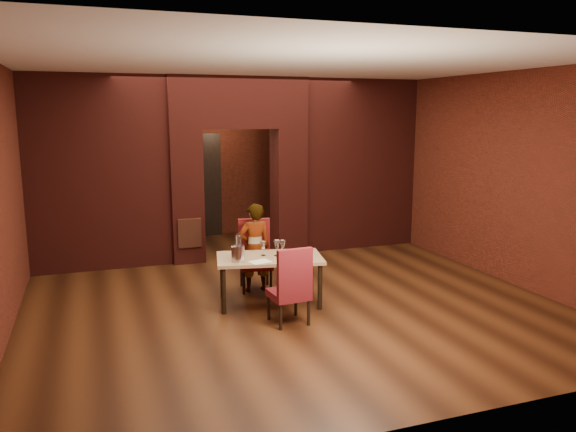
% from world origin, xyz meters
% --- Properties ---
extents(floor, '(8.00, 8.00, 0.00)m').
position_xyz_m(floor, '(0.00, 0.00, 0.00)').
color(floor, '#412110').
rests_on(floor, ground).
extents(ceiling, '(7.00, 8.00, 0.04)m').
position_xyz_m(ceiling, '(0.00, 0.00, 3.20)').
color(ceiling, silver).
rests_on(ceiling, ground).
extents(wall_back, '(7.00, 0.04, 3.20)m').
position_xyz_m(wall_back, '(0.00, 4.00, 1.60)').
color(wall_back, maroon).
rests_on(wall_back, ground).
extents(wall_front, '(7.00, 0.04, 3.20)m').
position_xyz_m(wall_front, '(0.00, -4.00, 1.60)').
color(wall_front, maroon).
rests_on(wall_front, ground).
extents(wall_left, '(0.04, 8.00, 3.20)m').
position_xyz_m(wall_left, '(-3.50, 0.00, 1.60)').
color(wall_left, maroon).
rests_on(wall_left, ground).
extents(wall_right, '(0.04, 8.00, 3.20)m').
position_xyz_m(wall_right, '(3.50, 0.00, 1.60)').
color(wall_right, maroon).
rests_on(wall_right, ground).
extents(pillar_left, '(0.55, 0.55, 2.30)m').
position_xyz_m(pillar_left, '(-0.95, 2.00, 1.15)').
color(pillar_left, maroon).
rests_on(pillar_left, ground).
extents(pillar_right, '(0.55, 0.55, 2.30)m').
position_xyz_m(pillar_right, '(0.95, 2.00, 1.15)').
color(pillar_right, maroon).
rests_on(pillar_right, ground).
extents(lintel, '(2.45, 0.55, 0.90)m').
position_xyz_m(lintel, '(0.00, 2.00, 2.75)').
color(lintel, maroon).
rests_on(lintel, ground).
extents(wing_wall_left, '(2.28, 0.35, 3.20)m').
position_xyz_m(wing_wall_left, '(-2.36, 2.00, 1.60)').
color(wing_wall_left, maroon).
rests_on(wing_wall_left, ground).
extents(wing_wall_right, '(2.28, 0.35, 3.20)m').
position_xyz_m(wing_wall_right, '(2.36, 2.00, 1.60)').
color(wing_wall_right, maroon).
rests_on(wing_wall_right, ground).
extents(vent_panel, '(0.40, 0.03, 0.50)m').
position_xyz_m(vent_panel, '(-0.95, 1.71, 0.55)').
color(vent_panel, '#9D472D').
rests_on(vent_panel, ground).
extents(rear_door, '(0.90, 0.08, 2.10)m').
position_xyz_m(rear_door, '(-0.40, 3.94, 1.05)').
color(rear_door, black).
rests_on(rear_door, ground).
extents(rear_door_frame, '(1.02, 0.04, 2.22)m').
position_xyz_m(rear_door_frame, '(-0.40, 3.90, 1.05)').
color(rear_door_frame, black).
rests_on(rear_door_frame, ground).
extents(dining_table, '(1.54, 1.06, 0.66)m').
position_xyz_m(dining_table, '(-0.27, -0.67, 0.33)').
color(dining_table, tan).
rests_on(dining_table, ground).
extents(chair_far, '(0.54, 0.54, 1.03)m').
position_xyz_m(chair_far, '(-0.28, -0.01, 0.52)').
color(chair_far, maroon).
rests_on(chair_far, ground).
extents(chair_near, '(0.48, 0.48, 0.99)m').
position_xyz_m(chair_near, '(-0.27, -1.43, 0.49)').
color(chair_near, maroon).
rests_on(chair_near, ground).
extents(person_seated, '(0.48, 0.32, 1.30)m').
position_xyz_m(person_seated, '(-0.31, -0.07, 0.65)').
color(person_seated, silver).
rests_on(person_seated, ground).
extents(wine_glass_a, '(0.08, 0.08, 0.20)m').
position_xyz_m(wine_glass_a, '(-0.34, -0.59, 0.76)').
color(wine_glass_a, silver).
rests_on(wine_glass_a, dining_table).
extents(wine_glass_b, '(0.09, 0.09, 0.22)m').
position_xyz_m(wine_glass_b, '(-0.17, -0.66, 0.77)').
color(wine_glass_b, white).
rests_on(wine_glass_b, dining_table).
extents(wine_glass_c, '(0.08, 0.08, 0.20)m').
position_xyz_m(wine_glass_c, '(-0.07, -0.64, 0.76)').
color(wine_glass_c, white).
rests_on(wine_glass_c, dining_table).
extents(tasting_sheet, '(0.31, 0.26, 0.00)m').
position_xyz_m(tasting_sheet, '(-0.47, -0.89, 0.66)').
color(tasting_sheet, white).
rests_on(tasting_sheet, dining_table).
extents(wine_bucket, '(0.17, 0.17, 0.21)m').
position_xyz_m(wine_bucket, '(-0.74, -0.77, 0.77)').
color(wine_bucket, '#AEAEB5').
rests_on(wine_bucket, dining_table).
extents(water_bottle, '(0.08, 0.08, 0.34)m').
position_xyz_m(water_bottle, '(-0.70, -0.62, 0.83)').
color(water_bottle, white).
rests_on(water_bottle, dining_table).
extents(potted_plant, '(0.41, 0.36, 0.43)m').
position_xyz_m(potted_plant, '(0.26, 0.18, 0.21)').
color(potted_plant, '#2C5C25').
rests_on(potted_plant, ground).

